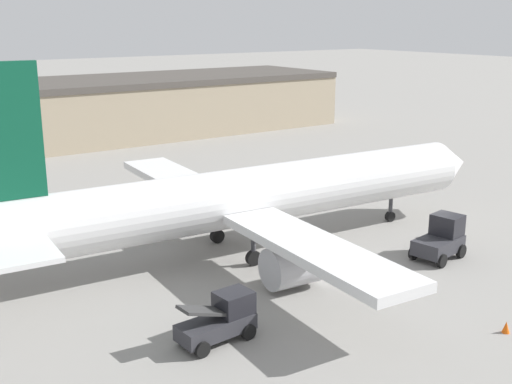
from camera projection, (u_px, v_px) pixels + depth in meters
The scene contains 7 objects.
ground_plane at pixel (256, 249), 39.80m from camera, with size 400.00×400.00×0.00m, color gray.
terminal_building at pixel (64, 112), 73.78m from camera, with size 69.17×15.80×6.95m.
airplane at pixel (241, 198), 38.40m from camera, with size 37.38×29.48×11.91m.
ground_crew_worker at pixel (450, 224), 41.89m from camera, with size 0.36×0.36×1.65m.
baggage_tug at pixel (441, 239), 38.14m from camera, with size 3.50×2.62×2.53m.
belt_loader_truck at pixel (221, 319), 28.30m from camera, with size 3.65×1.97×2.09m.
safety_cone_far at pixel (506, 327), 29.11m from camera, with size 0.36×0.36×0.55m.
Camera 1 is at (-21.39, -30.80, 13.80)m, focal length 45.00 mm.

